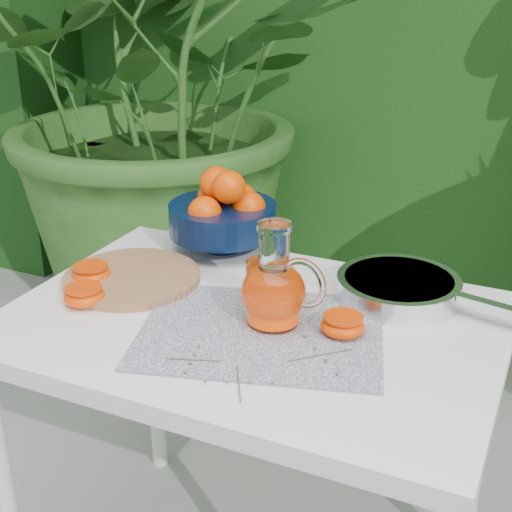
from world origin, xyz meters
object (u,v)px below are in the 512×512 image
at_px(juice_pitcher, 275,290).
at_px(saute_pan, 400,287).
at_px(white_table, 252,352).
at_px(cutting_board, 132,278).
at_px(fruit_bowl, 224,212).

bearing_deg(juice_pitcher, saute_pan, 47.66).
relative_size(white_table, saute_pan, 2.06).
bearing_deg(juice_pitcher, white_table, 171.34).
bearing_deg(cutting_board, saute_pan, 16.44).
bearing_deg(white_table, fruit_bowl, 125.58).
bearing_deg(cutting_board, fruit_bowl, 69.59).
bearing_deg(white_table, cutting_board, 172.44).
distance_m(fruit_bowl, saute_pan, 0.49).
xyz_separation_m(cutting_board, fruit_bowl, (0.10, 0.27, 0.09)).
relative_size(white_table, juice_pitcher, 4.68).
relative_size(juice_pitcher, saute_pan, 0.44).
bearing_deg(fruit_bowl, saute_pan, -11.55).
bearing_deg(saute_pan, fruit_bowl, 168.45).
bearing_deg(white_table, juice_pitcher, -8.66).
xyz_separation_m(white_table, juice_pitcher, (0.05, -0.01, 0.16)).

